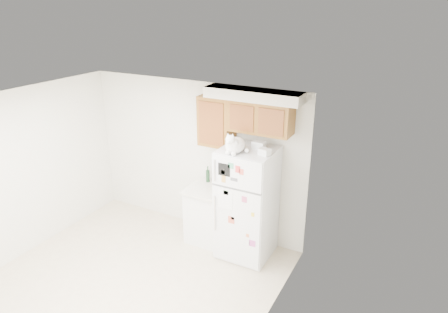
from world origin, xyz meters
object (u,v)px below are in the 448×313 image
Objects in this scene: bottle_amber at (215,178)px; storage_box_back at (259,145)px; bottle_green at (208,174)px; base_counter at (209,214)px; refrigerator at (247,204)px; storage_box_front at (264,152)px; cat at (234,145)px.

storage_box_back is at bearing -3.78° from bottle_amber.
bottle_amber is (0.19, -0.10, 0.01)m from bottle_green.
bottle_green is at bearing 122.28° from base_counter.
bottle_green reaches higher than base_counter.
storage_box_back is (0.11, 0.12, 0.90)m from refrigerator.
base_counter is (-0.69, 0.07, -0.39)m from refrigerator.
storage_box_back is at bearing 145.20° from storage_box_front.
storage_box_back is (0.22, 0.34, -0.07)m from cat.
storage_box_front is (0.28, -0.09, 0.89)m from refrigerator.
refrigerator is 3.71× the size of cat.
storage_box_back is 0.63× the size of bottle_amber.
refrigerator is 0.79m from base_counter.
bottle_amber is (0.07, 0.09, 0.60)m from base_counter.
base_counter is 0.61m from bottle_amber.
cat is at bearing -122.15° from storage_box_back.
base_counter is at bearing 173.91° from refrigerator.
storage_box_front is 1.34m from bottle_green.
bottle_green is 0.21m from bottle_amber.
storage_box_front is at bearing -9.57° from base_counter.
refrigerator is 0.88m from bottle_green.
bottle_amber is at bearing 53.68° from base_counter.
refrigerator reaches higher than base_counter.
cat is 2.54× the size of storage_box_back.
bottle_green is at bearing 161.99° from refrigerator.
cat reaches higher than storage_box_back.
storage_box_back is at bearing -8.89° from bottle_green.
refrigerator reaches higher than bottle_amber.
storage_box_front is at bearing -15.96° from bottle_amber.
storage_box_front is at bearing 18.03° from cat.
cat is at bearing -34.31° from bottle_green.
bottle_amber reaches higher than base_counter.
bottle_green is at bearing 171.87° from storage_box_back.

